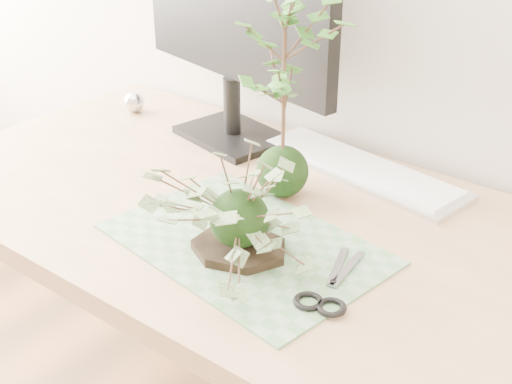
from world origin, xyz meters
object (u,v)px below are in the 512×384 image
Objects in this scene: keyboard at (360,168)px; monitor at (233,6)px; maple_kokedama at (285,46)px; desk at (305,274)px; ivy_kokedama at (239,193)px.

monitor is at bearing -167.82° from keyboard.
keyboard is at bearing 69.80° from maple_kokedama.
keyboard reaches higher than desk.
ivy_kokedama is 0.73× the size of keyboard.
desk is 3.93× the size of maple_kokedama.
maple_kokedama reaches higher than desk.
keyboard is (-0.00, 0.38, -0.10)m from ivy_kokedama.
ivy_kokedama is at bearing -109.24° from desk.
maple_kokedama is 0.86× the size of keyboard.
maple_kokedama is at bearing 108.21° from ivy_kokedama.
ivy_kokedama is at bearing -80.87° from keyboard.
monitor is at bearing 146.53° from desk.
keyboard is (0.06, 0.17, -0.28)m from maple_kokedama.
desk is at bearing -35.57° from maple_kokedama.
desk is 4.65× the size of ivy_kokedama.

